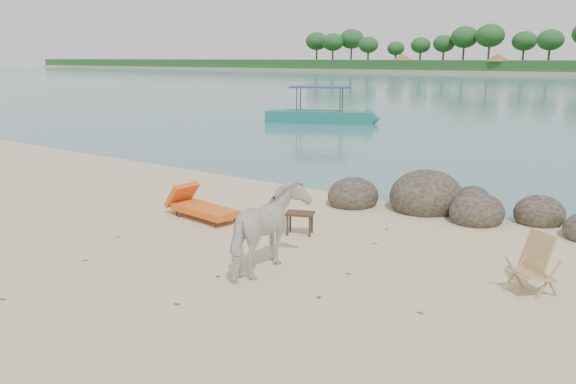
# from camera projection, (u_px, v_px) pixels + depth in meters

# --- Properties ---
(boulders) EXTENTS (6.53, 3.07, 1.35)m
(boulders) POSITION_uv_depth(u_px,v_px,m) (442.00, 203.00, 13.90)
(boulders) COLOR #2D241E
(boulders) RESTS_ON ground
(cow) EXTENTS (1.10, 1.95, 1.56)m
(cow) POSITION_uv_depth(u_px,v_px,m) (269.00, 231.00, 9.86)
(cow) COLOR silver
(cow) RESTS_ON ground
(side_table) EXTENTS (0.71, 0.59, 0.48)m
(side_table) POSITION_uv_depth(u_px,v_px,m) (300.00, 225.00, 12.08)
(side_table) COLOR #312413
(side_table) RESTS_ON ground
(lounge_chair) EXTENTS (2.25, 1.02, 0.65)m
(lounge_chair) POSITION_uv_depth(u_px,v_px,m) (205.00, 207.00, 13.20)
(lounge_chair) COLOR orange
(lounge_chair) RESTS_ON ground
(deck_chair) EXTENTS (0.89, 0.90, 0.96)m
(deck_chair) POSITION_uv_depth(u_px,v_px,m) (532.00, 267.00, 9.00)
(deck_chair) COLOR tan
(deck_chair) RESTS_ON ground
(boat_near) EXTENTS (7.15, 4.40, 3.46)m
(boat_near) POSITION_uv_depth(u_px,v_px,m) (320.00, 93.00, 33.15)
(boat_near) COLOR #1E7169
(boat_near) RESTS_ON water
(dead_leaves) EXTENTS (7.58, 7.05, 0.00)m
(dead_leaves) POSITION_uv_depth(u_px,v_px,m) (221.00, 253.00, 11.06)
(dead_leaves) COLOR brown
(dead_leaves) RESTS_ON ground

